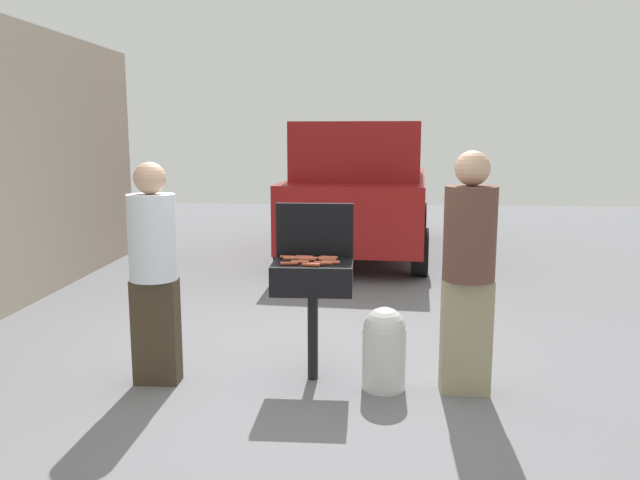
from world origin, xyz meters
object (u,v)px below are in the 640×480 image
object	(u,v)px
hot_dog_3	(309,258)
parked_minivan	(362,188)
hot_dog_9	(331,262)
hot_dog_5	(316,264)
hot_dog_6	(290,263)
hot_dog_8	(300,262)
hot_dog_11	(329,258)
hot_dog_1	(289,257)
hot_dog_7	(292,258)
hot_dog_2	(328,260)
hot_dog_0	(323,263)
propane_tank	(384,347)
hot_dog_4	(311,265)
hot_dog_13	(326,258)
hot_dog_12	(307,260)
bbq_grill	(313,281)
person_right	(469,265)
hot_dog_10	(305,257)
person_left	(154,266)

from	to	relation	value
hot_dog_3	parked_minivan	size ratio (longest dim) A/B	0.03
hot_dog_9	parked_minivan	world-z (taller)	parked_minivan
hot_dog_3	hot_dog_5	distance (m)	0.21
hot_dog_6	hot_dog_8	world-z (taller)	same
hot_dog_9	hot_dog_11	bearing A→B (deg)	96.72
hot_dog_8	hot_dog_3	bearing A→B (deg)	69.49
hot_dog_1	hot_dog_8	xyz separation A→B (m)	(0.10, -0.18, 0.00)
hot_dog_3	hot_dog_9	world-z (taller)	same
hot_dog_7	parked_minivan	size ratio (longest dim) A/B	0.03
hot_dog_2	hot_dog_5	distance (m)	0.18
hot_dog_8	hot_dog_1	bearing A→B (deg)	120.32
hot_dog_9	hot_dog_6	bearing A→B (deg)	-168.14
hot_dog_0	hot_dog_6	distance (m)	0.25
hot_dog_6	propane_tank	size ratio (longest dim) A/B	0.21
hot_dog_1	hot_dog_11	distance (m)	0.31
hot_dog_4	hot_dog_13	xyz separation A→B (m)	(0.10, 0.25, 0.00)
hot_dog_9	propane_tank	distance (m)	0.73
hot_dog_6	hot_dog_8	size ratio (longest dim) A/B	1.00
hot_dog_12	hot_dog_4	bearing A→B (deg)	-76.90
hot_dog_3	hot_dog_11	world-z (taller)	same
bbq_grill	hot_dog_4	size ratio (longest dim) A/B	7.03
hot_dog_6	propane_tank	xyz separation A→B (m)	(0.70, -0.03, -0.61)
hot_dog_4	hot_dog_12	size ratio (longest dim) A/B	1.00
hot_dog_1	hot_dog_13	size ratio (longest dim) A/B	1.00
hot_dog_6	hot_dog_8	bearing A→B (deg)	40.22
person_right	parked_minivan	size ratio (longest dim) A/B	0.38
hot_dog_3	person_right	distance (m)	1.19
bbq_grill	hot_dog_7	distance (m)	0.24
hot_dog_2	hot_dog_10	distance (m)	0.20
bbq_grill	hot_dog_8	xyz separation A→B (m)	(-0.09, -0.06, 0.16)
bbq_grill	hot_dog_12	bearing A→B (deg)	142.28
hot_dog_13	bbq_grill	bearing A→B (deg)	-134.29
hot_dog_0	hot_dog_1	xyz separation A→B (m)	(-0.28, 0.20, 0.00)
hot_dog_13	hot_dog_1	bearing A→B (deg)	175.15
hot_dog_8	hot_dog_6	bearing A→B (deg)	-139.78
hot_dog_11	parked_minivan	size ratio (longest dim) A/B	0.03
bbq_grill	hot_dog_5	distance (m)	0.19
propane_tank	hot_dog_4	bearing A→B (deg)	-179.43
hot_dog_0	hot_dog_11	size ratio (longest dim) A/B	1.00
hot_dog_3	hot_dog_9	size ratio (longest dim) A/B	1.00
hot_dog_4	person_left	xyz separation A→B (m)	(-1.16, 0.01, -0.02)
hot_dog_6	hot_dog_8	xyz separation A→B (m)	(0.07, 0.06, 0.00)
hot_dog_12	person_right	distance (m)	1.19
hot_dog_5	hot_dog_8	size ratio (longest dim) A/B	1.00
hot_dog_1	hot_dog_7	distance (m)	0.05
hot_dog_9	hot_dog_12	world-z (taller)	same
hot_dog_5	hot_dog_11	bearing A→B (deg)	70.51
hot_dog_1	hot_dog_5	xyz separation A→B (m)	(0.23, -0.23, 0.00)
hot_dog_12	hot_dog_9	bearing A→B (deg)	-25.51
hot_dog_6	hot_dog_13	distance (m)	0.33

